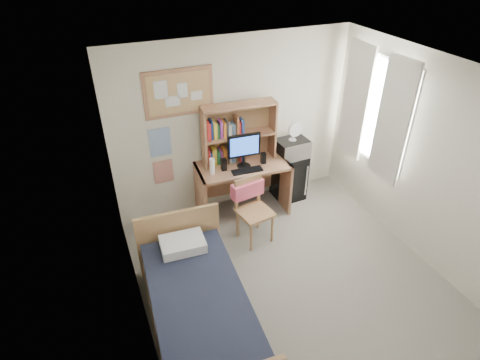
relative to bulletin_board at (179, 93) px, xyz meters
name	(u,v)px	position (x,y,z in m)	size (l,w,h in m)	color
floor	(298,290)	(0.78, -2.08, -1.93)	(3.60, 4.20, 0.02)	gray
ceiling	(322,84)	(0.78, -2.08, 0.68)	(3.60, 4.20, 0.02)	white
wall_back	(234,126)	(0.78, 0.02, -0.62)	(3.60, 0.04, 2.60)	silver
wall_left	(136,248)	(-1.02, -2.08, -0.62)	(0.04, 4.20, 2.60)	silver
wall_right	(438,170)	(2.58, -2.08, -0.62)	(0.04, 4.20, 2.60)	silver
window_unit	(375,111)	(2.53, -0.88, -0.32)	(0.10, 1.40, 1.70)	white
curtain_left	(392,122)	(2.50, -1.28, -0.32)	(0.04, 0.55, 1.70)	silver
curtain_right	(355,101)	(2.50, -0.48, -0.32)	(0.04, 0.55, 1.70)	silver
bulletin_board	(179,93)	(0.00, 0.00, 0.00)	(0.94, 0.03, 0.64)	tan
poster_wave	(160,142)	(-0.32, 0.01, -0.67)	(0.30, 0.01, 0.42)	#2962A7
poster_japan	(163,172)	(-0.32, 0.01, -1.14)	(0.28, 0.01, 0.36)	#BD3921
desk	(242,188)	(0.77, -0.34, -1.50)	(1.34, 0.67, 0.84)	#B07A55
desk_chair	(255,212)	(0.67, -1.01, -1.45)	(0.47, 0.47, 0.94)	tan
mini_fridge	(289,176)	(1.62, -0.24, -1.54)	(0.45, 0.45, 0.76)	black
bed	(200,312)	(-0.50, -2.17, -1.65)	(1.00, 1.99, 0.55)	black
hutch	(239,133)	(0.78, -0.19, -0.65)	(1.07, 0.27, 0.87)	#B07A55
monitor	(244,151)	(0.77, -0.40, -0.83)	(0.48, 0.04, 0.51)	black
keyboard	(247,171)	(0.76, -0.54, -1.07)	(0.44, 0.14, 0.02)	black
speaker_left	(224,165)	(0.47, -0.38, -0.99)	(0.07, 0.07, 0.18)	black
speaker_right	(263,158)	(1.07, -0.42, -1.00)	(0.07, 0.07, 0.16)	black
water_bottle	(212,166)	(0.28, -0.41, -0.96)	(0.07, 0.07, 0.24)	white
hoodie	(247,189)	(0.64, -0.81, -1.19)	(0.46, 0.14, 0.22)	#F95E7B
microwave	(292,148)	(1.62, -0.26, -1.02)	(0.47, 0.36, 0.27)	silver
desk_fan	(293,132)	(1.62, -0.26, -0.75)	(0.22, 0.22, 0.28)	white
pillow	(183,244)	(-0.45, -1.42, -1.31)	(0.51, 0.36, 0.12)	white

